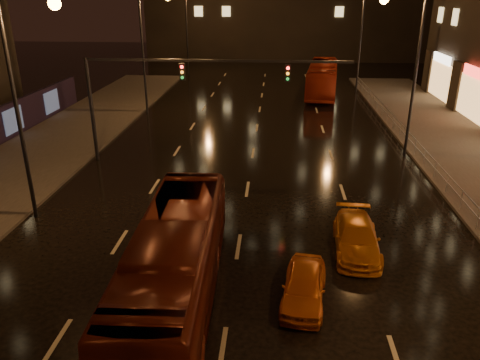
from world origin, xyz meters
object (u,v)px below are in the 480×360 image
object	(u,v)px
bus_red	(175,264)
taxi_near	(304,286)
bus_curb	(322,78)
taxi_far	(356,238)

from	to	relation	value
bus_red	taxi_near	xyz separation A→B (m)	(4.26, 0.37, -0.89)
bus_curb	taxi_far	size ratio (longest dim) A/B	2.75
bus_curb	taxi_far	world-z (taller)	bus_curb
taxi_near	taxi_far	world-z (taller)	taxi_far
bus_curb	taxi_near	distance (m)	34.56
bus_curb	taxi_far	bearing A→B (deg)	-85.40
bus_red	taxi_near	size ratio (longest dim) A/B	3.07
taxi_far	bus_curb	bearing A→B (deg)	91.00
taxi_near	bus_curb	bearing A→B (deg)	91.71
bus_red	taxi_near	world-z (taller)	bus_red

